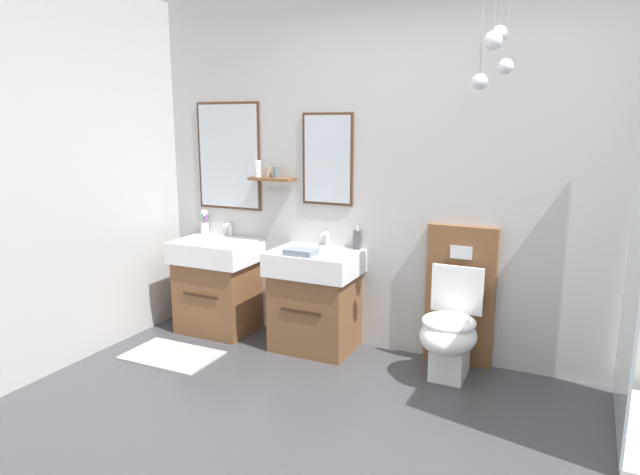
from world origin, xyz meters
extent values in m
cube|color=#B7B5B2|center=(0.00, 1.67, 1.33)|extent=(4.79, 0.12, 2.65)
cube|color=#4C301E|center=(-1.72, 1.61, 1.42)|extent=(0.59, 0.02, 0.87)
cube|color=silver|center=(-1.72, 1.60, 1.42)|extent=(0.55, 0.01, 0.83)
cube|color=#4C301E|center=(-0.83, 1.61, 1.42)|extent=(0.41, 0.02, 0.69)
cube|color=silver|center=(-0.83, 1.60, 1.42)|extent=(0.37, 0.01, 0.65)
cube|color=brown|center=(-1.28, 1.53, 1.26)|extent=(0.36, 0.14, 0.02)
cylinder|color=white|center=(-1.40, 1.52, 1.34)|extent=(0.05, 0.05, 0.13)
cylinder|color=gray|center=(-1.32, 1.55, 1.31)|extent=(0.05, 0.05, 0.08)
cylinder|color=slate|center=(-1.24, 1.53, 1.32)|extent=(0.05, 0.05, 0.08)
cylinder|color=gray|center=(0.30, 1.32, 2.32)|extent=(0.01, 0.01, 0.66)
sphere|color=silver|center=(0.30, 1.32, 1.94)|extent=(0.10, 0.10, 0.10)
cylinder|color=gray|center=(0.46, 1.23, 2.36)|extent=(0.01, 0.01, 0.59)
sphere|color=silver|center=(0.46, 1.23, 2.01)|extent=(0.09, 0.09, 0.09)
sphere|color=silver|center=(0.37, 1.32, 2.17)|extent=(0.11, 0.11, 0.11)
sphere|color=silver|center=(0.40, 1.34, 2.21)|extent=(0.10, 0.10, 0.10)
cube|color=#9E9993|center=(-1.72, 0.79, 0.01)|extent=(0.68, 0.44, 0.01)
cube|color=brown|center=(-1.72, 1.39, 0.29)|extent=(0.59, 0.48, 0.59)
cube|color=#342214|center=(-1.72, 1.15, 0.36)|extent=(0.32, 0.01, 0.02)
cube|color=white|center=(-1.72, 1.39, 0.67)|extent=(0.65, 0.52, 0.17)
cube|color=silver|center=(-1.72, 1.36, 0.75)|extent=(0.40, 0.28, 0.03)
cylinder|color=silver|center=(-1.72, 1.60, 0.82)|extent=(0.03, 0.03, 0.11)
cylinder|color=silver|center=(-1.72, 1.55, 0.86)|extent=(0.02, 0.11, 0.02)
cube|color=brown|center=(-0.83, 1.39, 0.29)|extent=(0.59, 0.48, 0.59)
cube|color=#342214|center=(-0.83, 1.15, 0.36)|extent=(0.32, 0.01, 0.02)
cube|color=white|center=(-0.83, 1.39, 0.67)|extent=(0.65, 0.52, 0.17)
cube|color=silver|center=(-0.83, 1.36, 0.75)|extent=(0.40, 0.28, 0.03)
cylinder|color=silver|center=(-0.83, 1.60, 0.82)|extent=(0.03, 0.03, 0.11)
cylinder|color=silver|center=(-0.83, 1.55, 0.86)|extent=(0.02, 0.11, 0.02)
cube|color=brown|center=(0.21, 1.60, 0.50)|extent=(0.48, 0.10, 1.00)
cube|color=silver|center=(0.21, 1.54, 0.82)|extent=(0.15, 0.01, 0.09)
cube|color=white|center=(0.21, 1.33, 0.17)|extent=(0.22, 0.30, 0.34)
ellipsoid|color=white|center=(0.21, 1.25, 0.32)|extent=(0.37, 0.46, 0.24)
torus|color=white|center=(0.21, 1.25, 0.42)|extent=(0.35, 0.35, 0.04)
cube|color=white|center=(0.21, 1.47, 0.57)|extent=(0.35, 0.03, 0.33)
cylinder|color=silver|center=(-1.97, 1.57, 0.81)|extent=(0.07, 0.07, 0.09)
cylinder|color=purple|center=(-1.96, 1.57, 0.86)|extent=(0.02, 0.02, 0.17)
cube|color=white|center=(-1.95, 1.58, 0.95)|extent=(0.01, 0.02, 0.03)
cylinder|color=#33B266|center=(-1.97, 1.58, 0.87)|extent=(0.02, 0.03, 0.17)
cube|color=white|center=(-1.98, 1.60, 0.95)|extent=(0.01, 0.02, 0.03)
cylinder|color=#33B266|center=(-1.98, 1.57, 0.87)|extent=(0.01, 0.03, 0.17)
cube|color=white|center=(-1.98, 1.56, 0.95)|extent=(0.01, 0.02, 0.03)
cylinder|color=purple|center=(-1.97, 1.56, 0.86)|extent=(0.02, 0.03, 0.15)
cube|color=white|center=(-1.96, 1.57, 0.93)|extent=(0.01, 0.02, 0.03)
cylinder|color=#4C4C51|center=(-0.58, 1.58, 0.83)|extent=(0.06, 0.06, 0.14)
cylinder|color=silver|center=(-0.58, 1.58, 0.92)|extent=(0.02, 0.02, 0.04)
cube|color=gray|center=(-0.87, 1.24, 0.78)|extent=(0.22, 0.16, 0.04)
cube|color=silver|center=(1.21, 1.04, 1.00)|extent=(0.02, 0.98, 1.90)
camera|label=1|loc=(0.95, -2.28, 1.70)|focal=31.72mm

